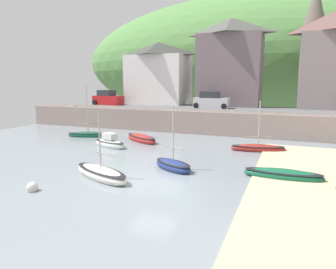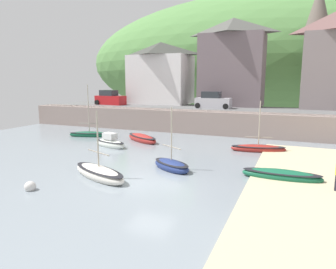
{
  "view_description": "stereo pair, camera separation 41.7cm",
  "coord_description": "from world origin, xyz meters",
  "px_view_note": "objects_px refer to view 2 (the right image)",
  "views": [
    {
      "loc": [
        6.86,
        -14.89,
        5.58
      ],
      "look_at": [
        -2.43,
        8.32,
        1.21
      ],
      "focal_mm": 32.9,
      "sensor_mm": 36.0,
      "label": 1
    },
    {
      "loc": [
        7.25,
        -14.73,
        5.58
      ],
      "look_at": [
        -2.43,
        8.32,
        1.21
      ],
      "focal_mm": 32.9,
      "sensor_mm": 36.0,
      "label": 2
    }
  ],
  "objects_px": {
    "sailboat_blue_trim": "(99,173)",
    "mooring_buoy": "(30,187)",
    "waterfront_building_left": "(161,73)",
    "sailboat_nearest_shore": "(110,143)",
    "church_with_spire": "(316,44)",
    "sailboat_tall_mast": "(142,138)",
    "sailboat_far_left": "(258,148)",
    "parked_car_near_slipway": "(110,99)",
    "dinghy_open_wooden": "(171,165)",
    "motorboat_with_cabin": "(281,175)",
    "parked_car_by_wall": "(213,101)",
    "fishing_boat_green": "(90,134)",
    "waterfront_building_centre": "(232,62)"
  },
  "relations": [
    {
      "from": "sailboat_far_left",
      "to": "motorboat_with_cabin",
      "type": "distance_m",
      "value": 7.23
    },
    {
      "from": "sailboat_far_left",
      "to": "parked_car_by_wall",
      "type": "xyz_separation_m",
      "value": [
        -6.51,
        10.38,
        2.97
      ]
    },
    {
      "from": "dinghy_open_wooden",
      "to": "sailboat_blue_trim",
      "type": "xyz_separation_m",
      "value": [
        -3.24,
        -3.24,
        0.02
      ]
    },
    {
      "from": "church_with_spire",
      "to": "fishing_boat_green",
      "type": "height_order",
      "value": "church_with_spire"
    },
    {
      "from": "sailboat_nearest_shore",
      "to": "church_with_spire",
      "type": "bearing_deg",
      "value": 69.8
    },
    {
      "from": "waterfront_building_left",
      "to": "parked_car_by_wall",
      "type": "bearing_deg",
      "value": -27.35
    },
    {
      "from": "dinghy_open_wooden",
      "to": "parked_car_near_slipway",
      "type": "xyz_separation_m",
      "value": [
        -16.22,
        17.85,
        2.94
      ]
    },
    {
      "from": "sailboat_far_left",
      "to": "sailboat_blue_trim",
      "type": "height_order",
      "value": "sailboat_far_left"
    },
    {
      "from": "sailboat_tall_mast",
      "to": "fishing_boat_green",
      "type": "relative_size",
      "value": 0.82
    },
    {
      "from": "parked_car_near_slipway",
      "to": "parked_car_by_wall",
      "type": "bearing_deg",
      "value": 5.67
    },
    {
      "from": "waterfront_building_left",
      "to": "sailboat_blue_trim",
      "type": "height_order",
      "value": "waterfront_building_left"
    },
    {
      "from": "church_with_spire",
      "to": "mooring_buoy",
      "type": "relative_size",
      "value": 25.44
    },
    {
      "from": "waterfront_building_left",
      "to": "motorboat_with_cabin",
      "type": "bearing_deg",
      "value": -51.56
    },
    {
      "from": "sailboat_tall_mast",
      "to": "parked_car_by_wall",
      "type": "height_order",
      "value": "parked_car_by_wall"
    },
    {
      "from": "motorboat_with_cabin",
      "to": "sailboat_nearest_shore",
      "type": "bearing_deg",
      "value": 164.79
    },
    {
      "from": "mooring_buoy",
      "to": "parked_car_near_slipway",
      "type": "bearing_deg",
      "value": 114.27
    },
    {
      "from": "sailboat_nearest_shore",
      "to": "sailboat_tall_mast",
      "type": "xyz_separation_m",
      "value": [
        1.36,
        3.28,
        -0.08
      ]
    },
    {
      "from": "fishing_boat_green",
      "to": "parked_car_by_wall",
      "type": "relative_size",
      "value": 1.31
    },
    {
      "from": "sailboat_nearest_shore",
      "to": "waterfront_building_left",
      "type": "bearing_deg",
      "value": 116.47
    },
    {
      "from": "waterfront_building_left",
      "to": "parked_car_near_slipway",
      "type": "bearing_deg",
      "value": -140.72
    },
    {
      "from": "waterfront_building_centre",
      "to": "sailboat_far_left",
      "type": "xyz_separation_m",
      "value": [
        5.29,
        -14.88,
        -7.69
      ]
    },
    {
      "from": "sailboat_nearest_shore",
      "to": "mooring_buoy",
      "type": "xyz_separation_m",
      "value": [
        2.1,
        -10.61,
        -0.17
      ]
    },
    {
      "from": "sailboat_nearest_shore",
      "to": "parked_car_by_wall",
      "type": "relative_size",
      "value": 0.86
    },
    {
      "from": "sailboat_nearest_shore",
      "to": "parked_car_near_slipway",
      "type": "bearing_deg",
      "value": 139.08
    },
    {
      "from": "waterfront_building_centre",
      "to": "dinghy_open_wooden",
      "type": "height_order",
      "value": "waterfront_building_centre"
    },
    {
      "from": "sailboat_tall_mast",
      "to": "motorboat_with_cabin",
      "type": "distance_m",
      "value": 14.45
    },
    {
      "from": "church_with_spire",
      "to": "waterfront_building_left",
      "type": "bearing_deg",
      "value": -168.42
    },
    {
      "from": "sailboat_far_left",
      "to": "parked_car_near_slipway",
      "type": "relative_size",
      "value": 1.06
    },
    {
      "from": "sailboat_nearest_shore",
      "to": "mooring_buoy",
      "type": "distance_m",
      "value": 10.82
    },
    {
      "from": "sailboat_far_left",
      "to": "sailboat_nearest_shore",
      "type": "height_order",
      "value": "sailboat_far_left"
    },
    {
      "from": "sailboat_nearest_shore",
      "to": "sailboat_tall_mast",
      "type": "relative_size",
      "value": 0.8
    },
    {
      "from": "parked_car_near_slipway",
      "to": "mooring_buoy",
      "type": "distance_m",
      "value": 26.7
    },
    {
      "from": "parked_car_by_wall",
      "to": "mooring_buoy",
      "type": "relative_size",
      "value": 6.96
    },
    {
      "from": "sailboat_far_left",
      "to": "parked_car_near_slipway",
      "type": "distance_m",
      "value": 23.36
    },
    {
      "from": "waterfront_building_left",
      "to": "sailboat_far_left",
      "type": "height_order",
      "value": "waterfront_building_left"
    },
    {
      "from": "sailboat_far_left",
      "to": "mooring_buoy",
      "type": "relative_size",
      "value": 7.6
    },
    {
      "from": "sailboat_blue_trim",
      "to": "parked_car_by_wall",
      "type": "height_order",
      "value": "parked_car_by_wall"
    },
    {
      "from": "sailboat_nearest_shore",
      "to": "sailboat_tall_mast",
      "type": "bearing_deg",
      "value": 83.54
    },
    {
      "from": "church_with_spire",
      "to": "sailboat_blue_trim",
      "type": "relative_size",
      "value": 3.17
    },
    {
      "from": "sailboat_far_left",
      "to": "motorboat_with_cabin",
      "type": "relative_size",
      "value": 1.01
    },
    {
      "from": "motorboat_with_cabin",
      "to": "parked_car_near_slipway",
      "type": "height_order",
      "value": "parked_car_near_slipway"
    },
    {
      "from": "sailboat_tall_mast",
      "to": "parked_car_by_wall",
      "type": "bearing_deg",
      "value": 100.56
    },
    {
      "from": "fishing_boat_green",
      "to": "church_with_spire",
      "type": "bearing_deg",
      "value": 24.31
    },
    {
      "from": "church_with_spire",
      "to": "parked_car_near_slipway",
      "type": "relative_size",
      "value": 3.53
    },
    {
      "from": "waterfront_building_left",
      "to": "dinghy_open_wooden",
      "type": "relative_size",
      "value": 2.03
    },
    {
      "from": "sailboat_blue_trim",
      "to": "sailboat_nearest_shore",
      "type": "bearing_deg",
      "value": 141.92
    },
    {
      "from": "parked_car_near_slipway",
      "to": "parked_car_by_wall",
      "type": "xyz_separation_m",
      "value": [
        14.2,
        0.0,
        0.0
      ]
    },
    {
      "from": "sailboat_far_left",
      "to": "parked_car_near_slipway",
      "type": "height_order",
      "value": "parked_car_near_slipway"
    },
    {
      "from": "church_with_spire",
      "to": "motorboat_with_cabin",
      "type": "xyz_separation_m",
      "value": [
        -2.22,
        -25.8,
        -9.91
      ]
    },
    {
      "from": "sailboat_blue_trim",
      "to": "mooring_buoy",
      "type": "bearing_deg",
      "value": -100.99
    }
  ]
}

